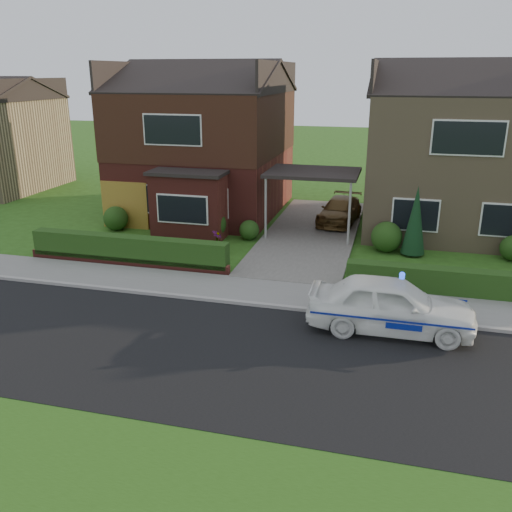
% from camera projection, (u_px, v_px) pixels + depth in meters
% --- Properties ---
extents(ground, '(120.00, 120.00, 0.00)m').
position_uv_depth(ground, '(241.00, 357.00, 13.40)').
color(ground, '#285015').
rests_on(ground, ground).
extents(road, '(60.00, 6.00, 0.02)m').
position_uv_depth(road, '(241.00, 357.00, 13.40)').
color(road, black).
rests_on(road, ground).
extents(kerb, '(60.00, 0.16, 0.12)m').
position_uv_depth(kerb, '(269.00, 306.00, 16.17)').
color(kerb, '#9E9993').
rests_on(kerb, ground).
extents(sidewalk, '(60.00, 2.00, 0.10)m').
position_uv_depth(sidewalk, '(277.00, 293.00, 17.14)').
color(sidewalk, slate).
rests_on(sidewalk, ground).
extents(grass_verge, '(60.00, 4.00, 0.01)m').
position_uv_depth(grass_verge, '(157.00, 505.00, 8.82)').
color(grass_verge, '#285015').
rests_on(grass_verge, ground).
extents(driveway, '(3.80, 12.00, 0.12)m').
position_uv_depth(driveway, '(311.00, 233.00, 23.46)').
color(driveway, '#666059').
rests_on(driveway, ground).
extents(house_left, '(7.50, 9.53, 7.25)m').
position_uv_depth(house_left, '(205.00, 134.00, 26.28)').
color(house_left, maroon).
rests_on(house_left, ground).
extents(house_right, '(7.50, 8.06, 7.25)m').
position_uv_depth(house_right, '(456.00, 145.00, 23.66)').
color(house_right, '#957D5B').
rests_on(house_right, ground).
extents(carport_link, '(3.80, 3.00, 2.77)m').
position_uv_depth(carport_link, '(313.00, 174.00, 22.58)').
color(carport_link, black).
rests_on(carport_link, ground).
extents(garage_door, '(2.20, 0.10, 2.10)m').
position_uv_depth(garage_door, '(125.00, 205.00, 24.14)').
color(garage_door, olive).
rests_on(garage_door, ground).
extents(dwarf_wall, '(7.70, 0.25, 0.36)m').
position_uv_depth(dwarf_wall, '(128.00, 262.00, 19.57)').
color(dwarf_wall, maroon).
rests_on(dwarf_wall, ground).
extents(hedge_left, '(7.50, 0.55, 0.90)m').
position_uv_depth(hedge_left, '(130.00, 265.00, 19.77)').
color(hedge_left, '#173912').
rests_on(hedge_left, ground).
extents(hedge_right, '(7.50, 0.55, 0.80)m').
position_uv_depth(hedge_right, '(466.00, 298.00, 16.93)').
color(hedge_right, '#173912').
rests_on(hedge_right, ground).
extents(shrub_left_far, '(1.08, 1.08, 1.08)m').
position_uv_depth(shrub_left_far, '(116.00, 218.00, 23.94)').
color(shrub_left_far, '#173912').
rests_on(shrub_left_far, ground).
extents(shrub_left_mid, '(1.32, 1.32, 1.32)m').
position_uv_depth(shrub_left_mid, '(211.00, 224.00, 22.65)').
color(shrub_left_mid, '#173912').
rests_on(shrub_left_mid, ground).
extents(shrub_left_near, '(0.84, 0.84, 0.84)m').
position_uv_depth(shrub_left_near, '(249.00, 230.00, 22.63)').
color(shrub_left_near, '#173912').
rests_on(shrub_left_near, ground).
extents(shrub_right_near, '(1.20, 1.20, 1.20)m').
position_uv_depth(shrub_right_near, '(387.00, 237.00, 21.06)').
color(shrub_right_near, '#173912').
rests_on(shrub_right_near, ground).
extents(conifer_a, '(0.90, 0.90, 2.60)m').
position_uv_depth(conifer_a, '(415.00, 223.00, 20.41)').
color(conifer_a, black).
rests_on(conifer_a, ground).
extents(police_car, '(4.08, 4.46, 1.68)m').
position_uv_depth(police_car, '(391.00, 305.00, 14.53)').
color(police_car, white).
rests_on(police_car, ground).
extents(driveway_car, '(1.92, 3.94, 1.10)m').
position_uv_depth(driveway_car, '(340.00, 210.00, 24.79)').
color(driveway_car, brown).
rests_on(driveway_car, driveway).
extents(potted_plant_a, '(0.52, 0.45, 0.83)m').
position_uv_depth(potted_plant_a, '(192.00, 255.00, 19.61)').
color(potted_plant_a, gray).
rests_on(potted_plant_a, ground).
extents(potted_plant_b, '(0.47, 0.43, 0.69)m').
position_uv_depth(potted_plant_b, '(163.00, 249.00, 20.49)').
color(potted_plant_b, gray).
rests_on(potted_plant_b, ground).
extents(potted_plant_c, '(0.51, 0.51, 0.86)m').
position_uv_depth(potted_plant_c, '(217.00, 242.00, 20.97)').
color(potted_plant_c, gray).
rests_on(potted_plant_c, ground).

